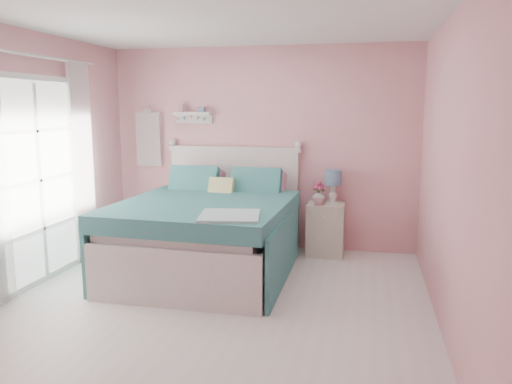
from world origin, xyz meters
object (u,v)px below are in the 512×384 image
at_px(vase, 319,196).
at_px(table_lamp, 333,180).
at_px(bed, 209,233).
at_px(nightstand, 326,229).
at_px(teacup, 319,202).

bearing_deg(vase, table_lamp, 14.13).
bearing_deg(table_lamp, vase, -165.87).
bearing_deg(bed, vase, 40.70).
distance_m(bed, vase, 1.49).
bearing_deg(nightstand, teacup, -118.28).
xyz_separation_m(vase, teacup, (0.02, -0.16, -0.04)).
relative_size(table_lamp, teacup, 3.69).
xyz_separation_m(bed, vase, (1.14, 0.91, 0.31)).
bearing_deg(vase, teacup, -83.69).
bearing_deg(bed, teacup, 35.11).
relative_size(bed, teacup, 20.53).
relative_size(table_lamp, vase, 2.41).
xyz_separation_m(bed, teacup, (1.16, 0.75, 0.27)).
bearing_deg(vase, bed, -141.35).
height_order(nightstand, vase, vase).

